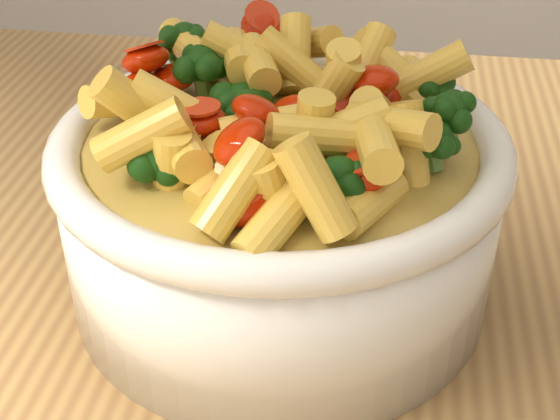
# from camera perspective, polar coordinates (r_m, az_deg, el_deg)

# --- Properties ---
(table) EXTENTS (1.20, 0.80, 0.90)m
(table) POSITION_cam_1_polar(r_m,az_deg,el_deg) (0.58, -8.91, -12.59)
(table) COLOR #A47E46
(table) RESTS_ON ground
(serving_bowl) EXTENTS (0.26, 0.26, 0.11)m
(serving_bowl) POSITION_cam_1_polar(r_m,az_deg,el_deg) (0.46, -0.00, 0.14)
(serving_bowl) COLOR white
(serving_bowl) RESTS_ON table
(pasta_salad) EXTENTS (0.21, 0.21, 0.05)m
(pasta_salad) POSITION_cam_1_polar(r_m,az_deg,el_deg) (0.43, -0.00, 7.96)
(pasta_salad) COLOR #F7BB4E
(pasta_salad) RESTS_ON serving_bowl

